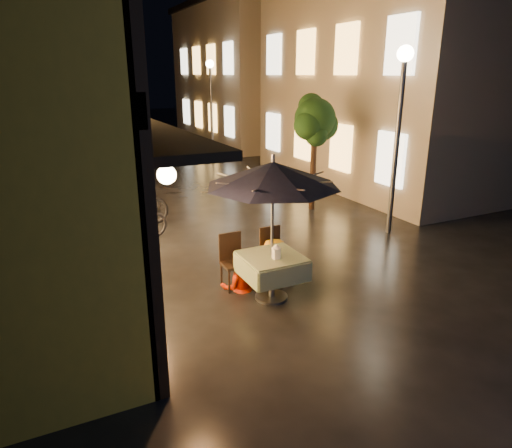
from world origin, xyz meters
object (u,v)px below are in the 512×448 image
person_yellow (275,241)px  bicycle_0 (129,222)px  table_lantern (276,251)px  person_orange (239,252)px  patio_umbrella (273,174)px  cafe_table (272,266)px  streetlamp_near (400,108)px

person_yellow → bicycle_0: person_yellow is taller
table_lantern → person_orange: person_orange is taller
person_yellow → bicycle_0: size_ratio=0.89×
patio_umbrella → person_orange: size_ratio=1.79×
person_yellow → table_lantern: bearing=77.3°
cafe_table → person_orange: size_ratio=0.72×
streetlamp_near → cafe_table: size_ratio=4.27×
person_yellow → patio_umbrella: bearing=71.6°
cafe_table → person_orange: bearing=120.8°
streetlamp_near → person_orange: bearing=-164.9°
cafe_table → bicycle_0: (-1.62, 3.80, -0.12)m
cafe_table → patio_umbrella: (0.00, 0.00, 1.56)m
person_orange → person_yellow: size_ratio=0.87×
table_lantern → bicycle_0: table_lantern is taller
streetlamp_near → cafe_table: 5.07m
table_lantern → cafe_table: bearing=90.0°
cafe_table → table_lantern: (0.00, -0.15, 0.33)m
streetlamp_near → person_orange: 5.15m
cafe_table → person_orange: 0.68m
patio_umbrella → bicycle_0: size_ratio=1.38×
person_orange → person_yellow: person_yellow is taller
cafe_table → streetlamp_near: bearing=23.4°
patio_umbrella → person_orange: patio_umbrella is taller
person_orange → streetlamp_near: bearing=-152.3°
patio_umbrella → bicycle_0: patio_umbrella is taller
streetlamp_near → person_yellow: 4.50m
table_lantern → patio_umbrella: bearing=90.0°
person_yellow → bicycle_0: (-1.98, 3.23, -0.32)m
table_lantern → person_orange: 0.84m
patio_umbrella → person_yellow: size_ratio=1.56×
bicycle_0 → person_yellow: bearing=-155.8°
person_orange → patio_umbrella: bearing=133.3°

